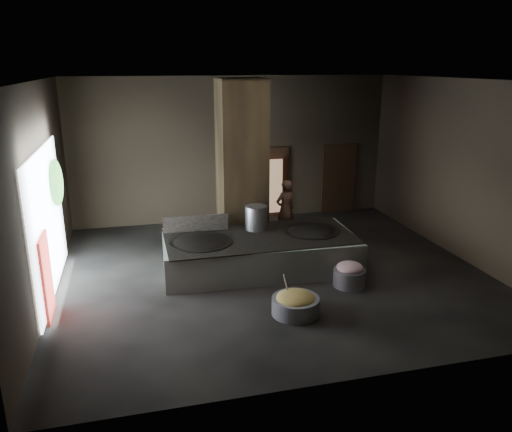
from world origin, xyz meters
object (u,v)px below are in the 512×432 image
object	(u,v)px
meat_basin	(349,278)
cook	(285,210)
veg_basin	(295,306)
wok_left	(201,245)
stock_pot	(256,218)
hearth_platform	(260,252)
wok_right	(311,234)

from	to	relation	value
meat_basin	cook	bearing A→B (deg)	97.48
veg_basin	cook	bearing A→B (deg)	75.38
meat_basin	veg_basin	bearing A→B (deg)	-148.82
wok_left	cook	distance (m)	3.36
stock_pot	veg_basin	bearing A→B (deg)	-89.01
cook	stock_pot	bearing A→B (deg)	31.00
hearth_platform	wok_right	bearing A→B (deg)	4.78
hearth_platform	meat_basin	size ratio (longest dim) A/B	6.41
hearth_platform	veg_basin	world-z (taller)	hearth_platform
hearth_platform	stock_pot	xyz separation A→B (m)	(0.05, 0.55, 0.73)
wok_left	meat_basin	xyz separation A→B (m)	(3.16, -1.46, -0.55)
wok_right	cook	distance (m)	1.89
wok_right	meat_basin	size ratio (longest dim) A/B	1.88
wok_left	stock_pot	distance (m)	1.66
wok_left	meat_basin	world-z (taller)	wok_left
stock_pot	veg_basin	xyz separation A→B (m)	(0.05, -3.03, -0.95)
hearth_platform	wok_left	xyz separation A→B (m)	(-1.45, -0.05, 0.35)
hearth_platform	cook	xyz separation A→B (m)	(1.26, 1.94, 0.46)
wok_right	meat_basin	bearing A→B (deg)	-77.04
hearth_platform	meat_basin	bearing A→B (deg)	-38.84
wok_right	cook	xyz separation A→B (m)	(-0.09, 1.89, 0.11)
cook	veg_basin	distance (m)	4.62
stock_pot	meat_basin	distance (m)	2.81
wok_right	wok_left	bearing A→B (deg)	-177.95
wok_right	stock_pot	xyz separation A→B (m)	(-1.30, 0.50, 0.38)
cook	veg_basin	bearing A→B (deg)	57.35
wok_right	meat_basin	world-z (taller)	wok_right
hearth_platform	stock_pot	size ratio (longest dim) A/B	7.67
stock_pot	cook	xyz separation A→B (m)	(1.21, 1.39, -0.27)
hearth_platform	wok_right	size ratio (longest dim) A/B	3.41
hearth_platform	veg_basin	xyz separation A→B (m)	(0.10, -2.48, -0.23)
cook	meat_basin	world-z (taller)	cook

